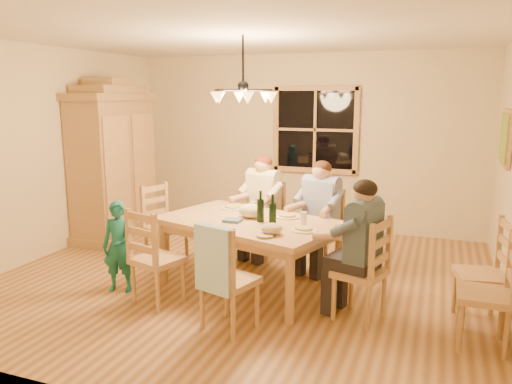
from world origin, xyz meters
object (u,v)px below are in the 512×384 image
at_px(chair_end_left, 166,240).
at_px(child, 119,246).
at_px(adult_slate_man, 362,232).
at_px(dining_table, 249,229).
at_px(wine_bottle_a, 260,206).
at_px(chair_spare_front, 482,312).
at_px(armoire, 114,166).
at_px(chair_far_left, 263,235).
at_px(adult_plaid_man, 321,203).
at_px(chair_near_left, 158,274).
at_px(chair_end_right, 359,288).
at_px(chandelier, 243,95).
at_px(wine_bottle_b, 273,210).
at_px(chair_near_right, 230,296).
at_px(chair_far_right, 319,247).
at_px(adult_woman, 263,194).
at_px(chair_spare_back, 479,291).

height_order(chair_end_left, child, chair_end_left).
xyz_separation_m(chair_end_left, adult_slate_man, (2.51, -0.75, 0.54)).
distance_m(dining_table, chair_end_left, 1.36).
distance_m(dining_table, wine_bottle_a, 0.30).
distance_m(adult_slate_man, chair_spare_front, 1.19).
relative_size(armoire, chair_spare_front, 2.32).
bearing_deg(chair_far_left, adult_plaid_man, -180.00).
distance_m(chair_near_left, chair_end_right, 1.99).
xyz_separation_m(chandelier, wine_bottle_b, (0.47, -0.38, -1.15)).
height_order(child, chair_spare_front, chair_spare_front).
relative_size(chair_near_right, wine_bottle_a, 3.00).
height_order(chair_far_right, adult_slate_man, adult_slate_man).
distance_m(dining_table, chair_near_right, 1.07).
xyz_separation_m(chair_far_left, adult_plaid_man, (0.80, -0.24, 0.54)).
relative_size(chair_end_right, wine_bottle_a, 3.00).
bearing_deg(armoire, adult_woman, -4.33).
xyz_separation_m(adult_plaid_man, child, (-1.86, -1.33, -0.35)).
relative_size(dining_table, wine_bottle_a, 6.48).
relative_size(chandelier, chair_near_right, 0.78).
distance_m(adult_woman, chair_spare_front, 2.98).
distance_m(armoire, child, 2.26).
bearing_deg(chandelier, dining_table, -56.05).
bearing_deg(chair_spare_back, chair_near_left, 91.68).
bearing_deg(chair_near_left, adult_plaid_man, 64.80).
distance_m(chair_end_right, wine_bottle_a, 1.32).
relative_size(chair_near_right, child, 1.00).
relative_size(armoire, wine_bottle_a, 6.97).
height_order(chandelier, adult_slate_man, chandelier).
xyz_separation_m(chair_far_left, wine_bottle_b, (0.52, -1.14, 0.62)).
bearing_deg(chair_spare_front, chandelier, 71.98).
bearing_deg(adult_slate_man, wine_bottle_b, 93.44).
height_order(chandelier, chair_far_right, chandelier).
distance_m(chandelier, adult_slate_man, 1.97).
bearing_deg(wine_bottle_a, dining_table, 168.57).
xyz_separation_m(chair_near_left, adult_woman, (0.51, 1.71, 0.54)).
distance_m(chandelier, chair_far_left, 1.93).
relative_size(dining_table, chair_far_right, 2.16).
height_order(armoire, chair_end_right, armoire).
bearing_deg(child, adult_slate_man, -10.18).
relative_size(chair_end_right, child, 1.00).
distance_m(chair_end_right, chair_spare_front, 1.06).
bearing_deg(adult_woman, armoire, 12.26).
height_order(chair_near_right, chair_end_right, same).
bearing_deg(chair_end_left, dining_table, 90.00).
distance_m(adult_woman, wine_bottle_a, 1.08).
xyz_separation_m(chair_far_left, chair_far_right, (0.80, -0.24, 0.00)).
bearing_deg(chair_spare_back, armoire, 65.27).
distance_m(armoire, dining_table, 2.85).
height_order(dining_table, wine_bottle_a, wine_bottle_a).
bearing_deg(wine_bottle_a, armoire, 156.19).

